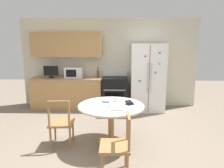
% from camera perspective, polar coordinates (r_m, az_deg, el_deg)
% --- Properties ---
extents(ground_plane, '(14.00, 14.00, 0.00)m').
position_cam_1_polar(ground_plane, '(3.83, -3.01, -17.52)').
color(ground_plane, gray).
extents(back_wall, '(5.20, 0.44, 2.60)m').
position_cam_1_polar(back_wall, '(5.99, -3.91, 7.32)').
color(back_wall, beige).
rests_on(back_wall, ground_plane).
extents(kitchen_counter, '(2.04, 0.64, 0.90)m').
position_cam_1_polar(kitchen_counter, '(6.00, -12.56, -2.47)').
color(kitchen_counter, '#AD7F4C').
rests_on(kitchen_counter, ground_plane).
extents(refrigerator, '(0.93, 0.76, 1.87)m').
position_cam_1_polar(refrigerator, '(5.69, 10.02, 1.89)').
color(refrigerator, white).
rests_on(refrigerator, ground_plane).
extents(oven_range, '(0.72, 0.68, 1.08)m').
position_cam_1_polar(oven_range, '(5.78, 0.80, -2.54)').
color(oven_range, black).
rests_on(oven_range, ground_plane).
extents(microwave, '(0.50, 0.37, 0.30)m').
position_cam_1_polar(microwave, '(5.89, -10.75, 3.28)').
color(microwave, white).
rests_on(microwave, kitchen_counter).
extents(countertop_tv, '(0.42, 0.16, 0.34)m').
position_cam_1_polar(countertop_tv, '(6.04, -17.05, 3.50)').
color(countertop_tv, black).
rests_on(countertop_tv, kitchen_counter).
extents(counter_bottle, '(0.07, 0.07, 0.31)m').
position_cam_1_polar(counter_bottle, '(5.85, -4.00, 3.08)').
color(counter_bottle, brown).
rests_on(counter_bottle, kitchen_counter).
extents(dining_table, '(1.21, 1.21, 0.76)m').
position_cam_1_polar(dining_table, '(3.71, -0.26, -8.16)').
color(dining_table, beige).
rests_on(dining_table, ground_plane).
extents(dining_chair_near, '(0.43, 0.43, 0.90)m').
position_cam_1_polar(dining_chair_near, '(2.95, 1.35, -17.28)').
color(dining_chair_near, '#9E7042').
rests_on(dining_chair_near, ground_plane).
extents(dining_chair_left, '(0.45, 0.45, 0.90)m').
position_cam_1_polar(dining_chair_left, '(3.82, -14.27, -10.78)').
color(dining_chair_left, '#9E7042').
rests_on(dining_chair_left, ground_plane).
extents(candle_glass, '(0.09, 0.09, 0.09)m').
position_cam_1_polar(candle_glass, '(3.85, 1.10, -4.56)').
color(candle_glass, silver).
rests_on(candle_glass, dining_table).
extents(folded_napkin, '(0.17, 0.11, 0.05)m').
position_cam_1_polar(folded_napkin, '(3.81, -1.71, -4.93)').
color(folded_napkin, '#A3BCDB').
rests_on(folded_napkin, dining_table).
extents(wallet, '(0.17, 0.17, 0.07)m').
position_cam_1_polar(wallet, '(3.70, 4.99, -5.43)').
color(wallet, black).
rests_on(wallet, dining_table).
extents(mail_stack, '(0.27, 0.34, 0.02)m').
position_cam_1_polar(mail_stack, '(3.47, 1.32, -6.79)').
color(mail_stack, white).
rests_on(mail_stack, dining_table).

